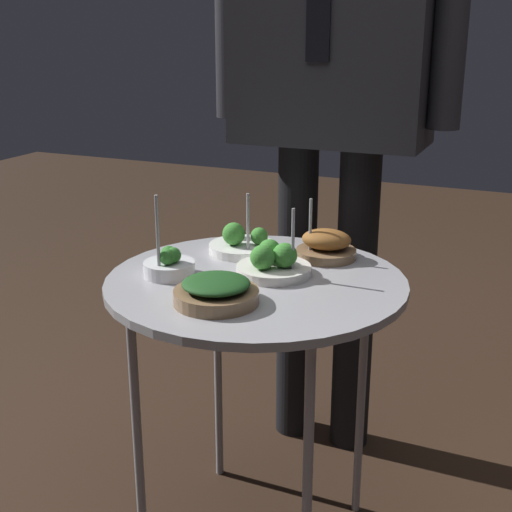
{
  "coord_description": "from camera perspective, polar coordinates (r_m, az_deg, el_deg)",
  "views": [
    {
      "loc": [
        0.56,
        -1.29,
        1.17
      ],
      "look_at": [
        0.0,
        0.0,
        0.71
      ],
      "focal_mm": 50.0,
      "sensor_mm": 36.0,
      "label": 1
    }
  ],
  "objects": [
    {
      "name": "waiter_figure",
      "position": [
        1.86,
        6.19,
        16.43
      ],
      "size": [
        0.65,
        0.24,
        1.76
      ],
      "color": "black",
      "rests_on": "ground_plane"
    },
    {
      "name": "bowl_broccoli_back_left",
      "position": [
        1.51,
        1.4,
        -0.57
      ],
      "size": [
        0.16,
        0.16,
        0.15
      ],
      "color": "silver",
      "rests_on": "serving_cart"
    },
    {
      "name": "bowl_broccoli_front_left",
      "position": [
        1.52,
        -6.98,
        -0.67
      ],
      "size": [
        0.11,
        0.11,
        0.18
      ],
      "color": "silver",
      "rests_on": "serving_cart"
    },
    {
      "name": "bowl_spinach_front_center",
      "position": [
        1.37,
        -3.21,
        -2.86
      ],
      "size": [
        0.16,
        0.16,
        0.05
      ],
      "color": "brown",
      "rests_on": "serving_cart"
    },
    {
      "name": "serving_cart",
      "position": [
        1.52,
        0.0,
        -3.56
      ],
      "size": [
        0.64,
        0.64,
        0.66
      ],
      "color": "#939399",
      "rests_on": "ground_plane"
    },
    {
      "name": "bowl_broccoli_center",
      "position": [
        1.67,
        -1.14,
        1.05
      ],
      "size": [
        0.16,
        0.16,
        0.15
      ],
      "color": "white",
      "rests_on": "serving_cart"
    },
    {
      "name": "bowl_roast_back_right",
      "position": [
        1.63,
        5.64,
        0.81
      ],
      "size": [
        0.14,
        0.14,
        0.14
      ],
      "color": "brown",
      "rests_on": "serving_cart"
    }
  ]
}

